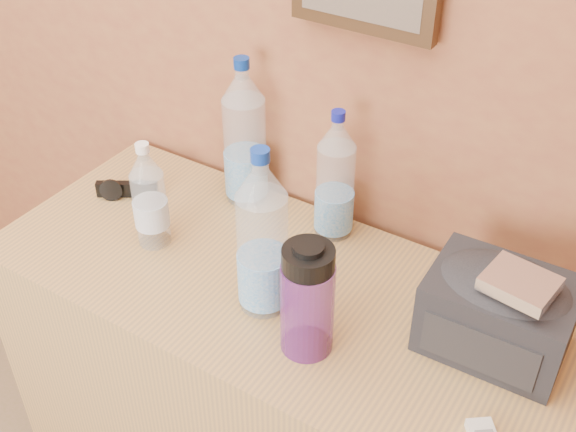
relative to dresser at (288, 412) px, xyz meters
The scene contains 9 objects.
dresser is the anchor object (origin of this frame).
pet_large_b 0.66m from the dresser, 139.39° to the left, with size 0.10×0.10×0.36m.
pet_large_c 0.58m from the dresser, 93.37° to the left, with size 0.08×0.08×0.31m.
pet_large_d 0.57m from the dresser, 102.52° to the right, with size 0.10×0.10×0.36m.
pet_small 0.61m from the dresser, behind, with size 0.07×0.07×0.25m.
nalgene_bottle 0.55m from the dresser, 45.25° to the right, with size 0.10×0.10×0.24m.
sunglasses 0.66m from the dresser, behind, with size 0.15×0.05×0.04m, color black, non-canonical shape.
toiletry_bag 0.65m from the dresser, ahead, with size 0.26×0.19×0.18m, color black, non-canonical shape.
foil_packet 0.74m from the dresser, ahead, with size 0.12×0.10×0.02m, color silver.
Camera 1 is at (1.05, 0.78, 1.82)m, focal length 45.00 mm.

